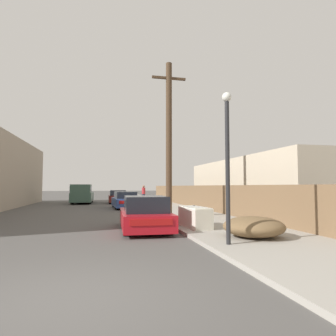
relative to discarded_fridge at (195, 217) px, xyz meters
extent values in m
plane|color=#4F4C49|center=(-3.92, -6.27, -0.51)|extent=(220.00, 220.00, 0.00)
cube|color=#9E998E|center=(1.38, 17.23, -0.45)|extent=(4.20, 63.00, 0.12)
cube|color=silver|center=(0.00, 0.00, -0.01)|extent=(0.84, 1.88, 0.75)
cube|color=white|center=(0.00, 0.00, 0.37)|extent=(0.81, 1.81, 0.03)
cube|color=#333335|center=(0.15, 0.58, 0.40)|extent=(0.05, 0.20, 0.02)
cube|color=gray|center=(-0.02, 0.29, 0.39)|extent=(0.72, 0.13, 0.01)
cube|color=gray|center=(0.02, -0.27, 0.39)|extent=(0.72, 0.13, 0.01)
cube|color=red|center=(-1.85, 0.62, -0.08)|extent=(1.93, 4.29, 0.59)
cube|color=black|center=(-1.86, 0.24, 0.51)|extent=(1.60, 2.08, 0.59)
cube|color=#B21414|center=(-1.93, -1.51, 0.03)|extent=(1.38, 0.08, 0.21)
cylinder|color=black|center=(-2.56, 1.95, -0.20)|extent=(0.22, 0.62, 0.61)
cylinder|color=black|center=(-1.03, 1.89, -0.20)|extent=(0.22, 0.62, 0.61)
cylinder|color=black|center=(-2.66, -0.66, -0.20)|extent=(0.22, 0.62, 0.61)
cylinder|color=black|center=(-1.13, -0.72, -0.20)|extent=(0.22, 0.62, 0.61)
cube|color=#2D478C|center=(-1.70, 12.27, -0.04)|extent=(1.89, 4.59, 0.63)
cube|color=black|center=(-1.69, 12.09, 0.52)|extent=(1.57, 2.59, 0.49)
cube|color=#B21414|center=(-1.60, 9.99, 0.07)|extent=(1.33, 0.08, 0.22)
cylinder|color=black|center=(-2.49, 13.64, -0.17)|extent=(0.23, 0.68, 0.67)
cylinder|color=black|center=(-1.02, 13.70, -0.17)|extent=(0.23, 0.68, 0.67)
cylinder|color=black|center=(-2.37, 10.84, -0.17)|extent=(0.23, 0.68, 0.67)
cylinder|color=black|center=(-0.91, 10.90, -0.17)|extent=(0.23, 0.68, 0.67)
cube|color=#5B1E19|center=(-1.87, 19.51, -0.04)|extent=(1.79, 4.31, 0.64)
cube|color=black|center=(-1.87, 19.34, 0.53)|extent=(1.53, 2.42, 0.50)
cube|color=#B21414|center=(-1.90, 17.35, 0.07)|extent=(1.36, 0.04, 0.22)
cylinder|color=black|center=(-2.61, 20.85, -0.18)|extent=(0.21, 0.66, 0.66)
cylinder|color=black|center=(-1.10, 20.83, -0.18)|extent=(0.21, 0.66, 0.66)
cylinder|color=black|center=(-2.64, 18.18, -0.18)|extent=(0.21, 0.66, 0.66)
cylinder|color=black|center=(-1.13, 18.17, -0.18)|extent=(0.21, 0.66, 0.66)
cube|color=#385647|center=(-5.29, 20.10, 0.12)|extent=(2.04, 5.87, 0.84)
cube|color=#385647|center=(-5.32, 18.50, 0.94)|extent=(1.85, 2.66, 0.81)
cube|color=black|center=(-5.32, 18.50, 0.96)|extent=(1.89, 2.61, 0.45)
cylinder|color=black|center=(-4.53, 18.27, -0.09)|extent=(0.28, 0.83, 0.83)
cylinder|color=black|center=(-6.12, 18.31, -0.09)|extent=(0.28, 0.83, 0.83)
cylinder|color=black|center=(-4.45, 21.89, -0.09)|extent=(0.28, 0.83, 0.83)
cylinder|color=black|center=(-6.04, 21.93, -0.09)|extent=(0.28, 0.83, 0.83)
cylinder|color=#4C3826|center=(-0.09, 4.06, 3.64)|extent=(0.31, 0.31, 8.06)
cube|color=#4C3826|center=(-0.09, 4.06, 6.87)|extent=(1.80, 0.12, 0.12)
cylinder|color=#232326|center=(-0.14, -3.39, 1.57)|extent=(0.12, 0.12, 3.91)
sphere|color=white|center=(-0.14, -3.39, 3.65)|extent=(0.26, 0.26, 0.26)
ellipsoid|color=brown|center=(1.11, -2.48, -0.07)|extent=(1.87, 1.94, 0.63)
cube|color=brown|center=(3.33, 10.51, 0.42)|extent=(0.08, 31.49, 1.62)
cube|color=beige|center=(7.78, 7.76, 1.25)|extent=(6.00, 14.81, 3.51)
cylinder|color=#282D42|center=(0.67, 18.83, 0.01)|extent=(0.28, 0.28, 0.80)
cylinder|color=#B72D33|center=(0.67, 18.83, 0.72)|extent=(0.34, 0.34, 0.63)
sphere|color=#8C664C|center=(0.67, 18.83, 1.16)|extent=(0.24, 0.24, 0.24)
camera|label=1|loc=(-3.52, -11.00, 1.17)|focal=32.00mm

